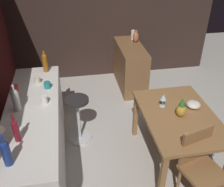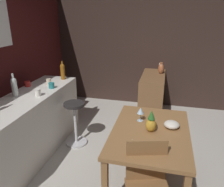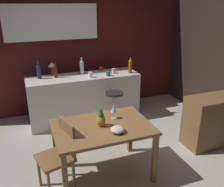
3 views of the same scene
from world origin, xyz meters
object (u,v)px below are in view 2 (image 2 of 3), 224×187
Objects in this scene: wine_bottle_amber at (63,71)px; cup_teal at (52,85)px; bar_stool at (75,122)px; pineapple_centerpiece at (151,123)px; wine_glass_left at (132,143)px; cup_white at (38,92)px; pillar_candle_tall at (161,67)px; chair_near_window at (147,185)px; cup_red at (28,84)px; fruit_bowl at (172,125)px; dining_table at (150,138)px; vase_copper at (161,68)px; sideboard_cabinet at (152,95)px; wine_bottle_clear at (14,86)px; wine_glass_right at (140,111)px; cup_cream at (49,82)px.

wine_bottle_amber reaches higher than cup_teal.
cup_teal is at bearing 88.09° from bar_stool.
wine_glass_left is at bearing 163.00° from pineapple_centerpiece.
cup_white reaches higher than bar_stool.
pillar_candle_tall is (1.71, -1.19, 0.54)m from bar_stool.
chair_near_window is 2.34m from cup_red.
pillar_candle_tall is at bearing 5.65° from fruit_bowl.
bar_stool is (0.62, 1.18, -0.28)m from dining_table.
cup_red is 0.61× the size of pillar_candle_tall.
cup_white is (0.76, 1.42, 0.10)m from wine_glass_left.
vase_copper is (2.19, -0.02, 0.08)m from pineapple_centerpiece.
wine_bottle_clear is (-1.80, 1.73, 0.63)m from sideboard_cabinet.
chair_near_window is at bearing -176.75° from dining_table.
wine_glass_right is 0.27m from pineapple_centerpiece.
sideboard_cabinet is at bearing -0.60° from wine_glass_left.
cup_white is (-0.81, -0.02, -0.10)m from wine_bottle_amber.
wine_glass_left is 2.10m from cup_red.
wine_glass_right is 1.58× the size of cup_white.
sideboard_cabinet is 6.37× the size of fruit_bowl.
wine_glass_left is 0.49× the size of wine_bottle_amber.
wine_bottle_clear is 2.60× the size of cup_red.
pillar_candle_tall is (2.80, -0.14, 0.06)m from wine_glass_left.
wine_glass_left is 1.24× the size of cup_red.
chair_near_window is 0.41m from wine_glass_left.
cup_cream is at bearing -57.66° from cup_red.
dining_table is 0.59m from chair_near_window.
pillar_candle_tall is (2.04, -1.56, -0.04)m from cup_white.
wine_glass_right is 1.71m from wine_bottle_clear.
cup_cream is (1.36, 1.70, 0.46)m from chair_near_window.
wine_glass_right is 1.00× the size of fruit_bowl.
chair_near_window is at bearing 164.14° from fruit_bowl.
chair_near_window is at bearing -136.09° from wine_bottle_amber.
cup_white is 0.54× the size of pillar_candle_tall.
wine_glass_left is 0.76× the size of pillar_candle_tall.
cup_red is (0.51, 2.16, 0.16)m from fruit_bowl.
chair_near_window is 0.87m from wine_glass_right.
cup_cream is at bearing 40.02° from cup_teal.
cup_teal is at bearing 73.68° from fruit_bowl.
sideboard_cabinet is at bearing -52.71° from cup_red.
cup_cream is at bearing 64.10° from pineapple_centerpiece.
fruit_bowl is at bearing -95.60° from cup_white.
wine_glass_left is 0.88× the size of fruit_bowl.
cup_cream is at bearing 70.41° from fruit_bowl.
cup_red reaches higher than dining_table.
vase_copper is (1.07, -1.59, -0.12)m from wine_bottle_amber.
wine_bottle_amber is at bearing 1.10° from cup_white.
wine_glass_right is 1.57× the size of cup_cream.
cup_cream reaches higher than wine_glass_left.
bar_stool is at bearing -109.35° from cup_cream.
pineapple_centerpiece is at bearing -108.36° from cup_red.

